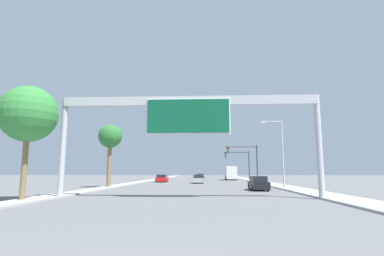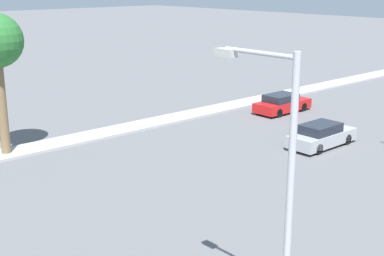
# 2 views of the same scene
# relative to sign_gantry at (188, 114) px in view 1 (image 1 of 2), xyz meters

# --- Properties ---
(sidewalk_right) EXTENTS (3.00, 120.00, 0.15)m
(sidewalk_right) POSITION_rel_sign_gantry_xyz_m (11.25, 42.09, -6.40)
(sidewalk_right) COLOR #A8A8A8
(sidewalk_right) RESTS_ON ground
(median_strip_left) EXTENTS (2.00, 120.00, 0.15)m
(median_strip_left) POSITION_rel_sign_gantry_xyz_m (-10.75, 42.09, -6.40)
(median_strip_left) COLOR #A8A8A8
(median_strip_left) RESTS_ON ground
(sign_gantry) EXTENTS (20.35, 0.73, 7.90)m
(sign_gantry) POSITION_rel_sign_gantry_xyz_m (0.00, 0.00, 0.00)
(sign_gantry) COLOR #B2B2B7
(sign_gantry) RESTS_ON ground
(car_near_right) EXTENTS (1.75, 4.49, 1.47)m
(car_near_right) POSITION_rel_sign_gantry_xyz_m (0.00, 43.79, -5.79)
(car_near_right) COLOR black
(car_near_right) RESTS_ON ground
(car_near_center) EXTENTS (1.79, 4.66, 1.43)m
(car_near_center) POSITION_rel_sign_gantry_xyz_m (0.00, 28.88, -5.80)
(car_near_center) COLOR #A5A8AD
(car_near_center) RESTS_ON ground
(car_far_right) EXTENTS (1.71, 4.46, 1.52)m
(car_far_right) POSITION_rel_sign_gantry_xyz_m (7.00, 10.21, -5.76)
(car_far_right) COLOR black
(car_far_right) RESTS_ON ground
(car_mid_center) EXTENTS (1.90, 4.61, 1.40)m
(car_mid_center) POSITION_rel_sign_gantry_xyz_m (-7.00, 33.75, -5.81)
(car_mid_center) COLOR red
(car_mid_center) RESTS_ON ground
(truck_box_primary) EXTENTS (2.36, 7.32, 3.14)m
(truck_box_primary) POSITION_rel_sign_gantry_xyz_m (7.00, 47.52, -4.88)
(truck_box_primary) COLOR navy
(truck_box_primary) RESTS_ON ground
(traffic_light_near_intersection) EXTENTS (5.58, 0.32, 6.60)m
(traffic_light_near_intersection) POSITION_rel_sign_gantry_xyz_m (8.50, 30.09, -1.96)
(traffic_light_near_intersection) COLOR #2D2D30
(traffic_light_near_intersection) RESTS_ON ground
(traffic_light_mid_block) EXTENTS (5.36, 0.32, 6.22)m
(traffic_light_mid_block) POSITION_rel_sign_gantry_xyz_m (8.52, 40.09, -2.21)
(traffic_light_mid_block) COLOR #2D2D30
(traffic_light_mid_block) RESTS_ON ground
(palm_tree_foreground) EXTENTS (3.97, 3.97, 8.05)m
(palm_tree_foreground) POSITION_rel_sign_gantry_xyz_m (-11.15, -2.83, -0.45)
(palm_tree_foreground) COLOR brown
(palm_tree_foreground) RESTS_ON ground
(palm_tree_background) EXTENTS (2.95, 2.95, 7.92)m
(palm_tree_background) POSITION_rel_sign_gantry_xyz_m (-10.79, 14.16, -0.23)
(palm_tree_background) COLOR brown
(palm_tree_background) RESTS_ON ground
(street_lamp_right) EXTENTS (2.62, 0.28, 8.06)m
(street_lamp_right) POSITION_rel_sign_gantry_xyz_m (10.01, 12.63, -1.68)
(street_lamp_right) COLOR #B2B2B7
(street_lamp_right) RESTS_ON ground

